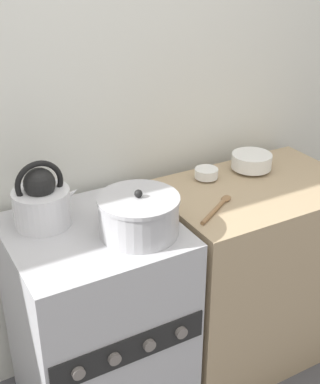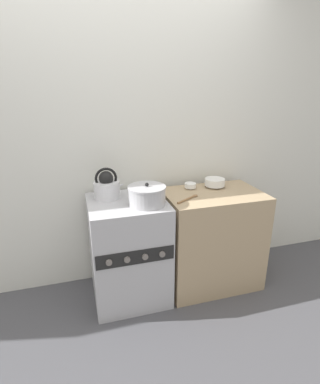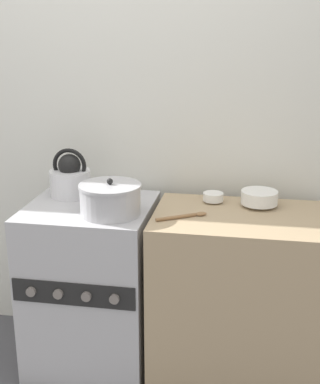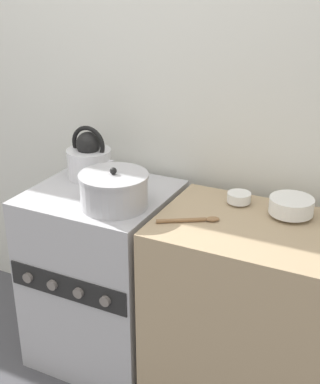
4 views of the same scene
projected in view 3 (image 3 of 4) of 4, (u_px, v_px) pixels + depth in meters
The scene contains 8 objects.
wall_back at pixel (106, 110), 2.76m from camera, with size 7.00×0.06×2.50m.
stove at pixel (92, 285), 2.67m from camera, with size 0.59×0.59×0.85m.
counter at pixel (238, 299), 2.54m from camera, with size 0.81×0.54×0.85m.
kettle at pixel (71, 179), 2.66m from camera, with size 0.25×0.20×0.24m.
cooking_pot at pixel (110, 199), 2.41m from camera, with size 0.28×0.28×0.17m.
enamel_bowl at pixel (259, 198), 2.52m from camera, with size 0.17×0.17×0.08m.
small_ceramic_bowl at pixel (213, 197), 2.58m from camera, with size 0.10×0.10×0.05m.
wooden_spoon at pixel (186, 216), 2.38m from camera, with size 0.22×0.15×0.02m.
Camera 3 is at (0.75, -2.03, 1.67)m, focal length 50.00 mm.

